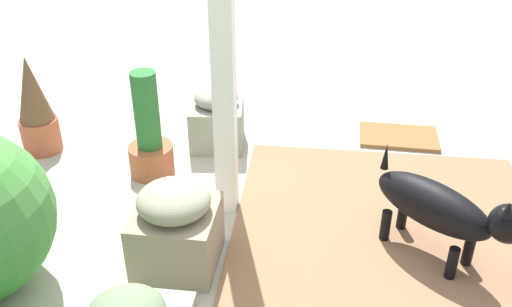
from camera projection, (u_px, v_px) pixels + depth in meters
The scene contains 9 objects.
ground_plane at pixel (271, 207), 3.48m from camera, with size 12.00×12.00×0.00m, color #B3AC9B.
brick_path at pixel (393, 265), 3.01m from camera, with size 1.80×2.40×0.02m, color #936948.
porch_pillar at pixel (223, 53), 2.99m from camera, with size 0.12×0.12×2.01m, color white.
stone_planter_nearest at pixel (217, 119), 4.07m from camera, with size 0.41×0.43×0.45m.
stone_planter_mid at pixel (176, 227), 2.93m from camera, with size 0.43×0.44×0.49m.
terracotta_pot_tall at pixel (149, 139), 3.70m from camera, with size 0.30×0.30×0.73m.
terracotta_pot_spiky at pixel (35, 107), 3.93m from camera, with size 0.27×0.27×0.72m.
dog at pixel (442, 209), 2.90m from camera, with size 0.72×0.67×0.58m.
doormat at pixel (399, 137), 4.24m from camera, with size 0.58×0.37×0.03m, color brown.
Camera 1 is at (-0.26, 2.83, 2.04)m, focal length 39.42 mm.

